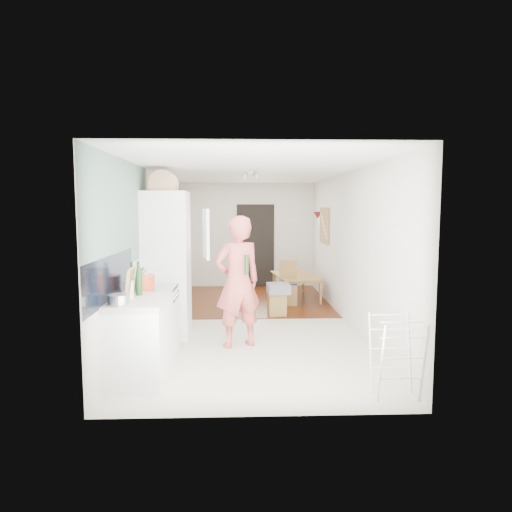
{
  "coord_description": "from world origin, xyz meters",
  "views": [
    {
      "loc": [
        -0.19,
        -7.51,
        1.91
      ],
      "look_at": [
        0.09,
        0.2,
        1.1
      ],
      "focal_mm": 32.0,
      "sensor_mm": 36.0,
      "label": 1
    }
  ],
  "objects": [
    {
      "name": "held_bottle",
      "position": [
        -0.09,
        -1.48,
        1.16
      ],
      "size": [
        0.06,
        0.06,
        0.27
      ],
      "primitive_type": "cylinder",
      "color": "#143F1B",
      "rests_on": "person"
    },
    {
      "name": "bottle_c",
      "position": [
        -1.39,
        -2.54,
        1.02
      ],
      "size": [
        0.1,
        0.1,
        0.2
      ],
      "primitive_type": "cylinder",
      "rotation": [
        0.0,
        0.0,
        -0.18
      ],
      "color": "silver",
      "rests_on": "worktop"
    },
    {
      "name": "dining_chair",
      "position": [
        0.77,
        1.36,
        0.43
      ],
      "size": [
        0.41,
        0.41,
        0.87
      ],
      "primitive_type": null,
      "rotation": [
        0.0,
        0.0,
        -0.13
      ],
      "color": "olive",
      "rests_on": "floor"
    },
    {
      "name": "cooker_top",
      "position": [
        -1.3,
        -1.8,
        0.9
      ],
      "size": [
        0.6,
        0.6,
        0.04
      ],
      "primitive_type": "cube",
      "color": "#B0B0B2",
      "rests_on": "room_shell"
    },
    {
      "name": "stool",
      "position": [
        0.47,
        0.46,
        0.2
      ],
      "size": [
        0.33,
        0.33,
        0.4
      ],
      "primitive_type": null,
      "rotation": [
        0.0,
        0.0,
        0.07
      ],
      "color": "olive",
      "rests_on": "floor"
    },
    {
      "name": "room_shell",
      "position": [
        0.0,
        0.0,
        1.25
      ],
      "size": [
        3.2,
        7.0,
        2.5
      ],
      "primitive_type": null,
      "color": "silver",
      "rests_on": "ground"
    },
    {
      "name": "fridge_interior",
      "position": [
        -0.96,
        -0.78,
        1.55
      ],
      "size": [
        0.02,
        0.52,
        0.66
      ],
      "primitive_type": "cube",
      "color": "white",
      "rests_on": "room_shell"
    },
    {
      "name": "wood_floor_overlay",
      "position": [
        0.0,
        1.85,
        0.01
      ],
      "size": [
        3.2,
        3.3,
        0.01
      ],
      "primitive_type": "cube",
      "color": "#562D0D",
      "rests_on": "room_shell"
    },
    {
      "name": "floor",
      "position": [
        0.0,
        0.0,
        0.0
      ],
      "size": [
        3.2,
        7.0,
        0.01
      ],
      "primitive_type": "cube",
      "color": "beige",
      "rests_on": "ground"
    },
    {
      "name": "worktop",
      "position": [
        -1.3,
        -2.55,
        0.89
      ],
      "size": [
        0.62,
        0.92,
        0.06
      ],
      "primitive_type": "cube",
      "color": "beige",
      "rests_on": "room_shell"
    },
    {
      "name": "red_casserole",
      "position": [
        -1.38,
        -1.96,
        1.01
      ],
      "size": [
        0.36,
        0.36,
        0.18
      ],
      "primitive_type": "cylinder",
      "rotation": [
        0.0,
        0.0,
        -0.2
      ],
      "color": "red",
      "rests_on": "cooker_top"
    },
    {
      "name": "range_cooker",
      "position": [
        -1.3,
        -1.8,
        0.44
      ],
      "size": [
        0.6,
        0.6,
        0.88
      ],
      "primitive_type": "cube",
      "color": "white",
      "rests_on": "room_shell"
    },
    {
      "name": "pinboard",
      "position": [
        1.58,
        1.9,
        1.55
      ],
      "size": [
        0.03,
        0.9,
        0.7
      ],
      "primitive_type": "cube",
      "color": "#AA7B4C",
      "rests_on": "room_shell"
    },
    {
      "name": "fridge_housing",
      "position": [
        -1.27,
        -0.78,
        1.07
      ],
      "size": [
        0.66,
        0.66,
        2.15
      ],
      "primitive_type": "cube",
      "color": "white",
      "rests_on": "room_shell"
    },
    {
      "name": "doorway_recess",
      "position": [
        0.2,
        3.48,
        1.0
      ],
      "size": [
        0.9,
        0.04,
        2.0
      ],
      "primitive_type": "cube",
      "color": "black",
      "rests_on": "room_shell"
    },
    {
      "name": "pepper_mill_front",
      "position": [
        -1.35,
        -2.04,
        1.02
      ],
      "size": [
        0.06,
        0.06,
        0.2
      ],
      "primitive_type": "cylinder",
      "rotation": [
        0.0,
        0.0,
        0.16
      ],
      "color": "tan",
      "rests_on": "worktop"
    },
    {
      "name": "pepper_mill_back",
      "position": [
        -1.33,
        -2.04,
        1.03
      ],
      "size": [
        0.07,
        0.07,
        0.23
      ],
      "primitive_type": "cylinder",
      "rotation": [
        0.0,
        0.0,
        -0.05
      ],
      "color": "tan",
      "rests_on": "worktop"
    },
    {
      "name": "steel_pan",
      "position": [
        -1.43,
        -2.86,
        0.97
      ],
      "size": [
        0.26,
        0.26,
        0.11
      ],
      "primitive_type": "cylinder",
      "rotation": [
        0.0,
        0.0,
        0.25
      ],
      "color": "#B0B0B2",
      "rests_on": "worktop"
    },
    {
      "name": "sage_wall_panel",
      "position": [
        -1.59,
        -2.0,
        1.85
      ],
      "size": [
        0.02,
        3.0,
        1.3
      ],
      "primitive_type": "cube",
      "color": "slate",
      "rests_on": "room_shell"
    },
    {
      "name": "bottle_a",
      "position": [
        -1.33,
        -2.34,
        1.08
      ],
      "size": [
        0.09,
        0.09,
        0.31
      ],
      "primitive_type": "cylinder",
      "rotation": [
        0.0,
        0.0,
        -0.26
      ],
      "color": "#143F1B",
      "rests_on": "worktop"
    },
    {
      "name": "base_cabinet",
      "position": [
        -1.3,
        -2.55,
        0.43
      ],
      "size": [
        0.6,
        0.9,
        0.86
      ],
      "primitive_type": "cube",
      "color": "white",
      "rests_on": "room_shell"
    },
    {
      "name": "fridge_door",
      "position": [
        -0.66,
        -1.08,
        1.55
      ],
      "size": [
        0.14,
        0.56,
        0.7
      ],
      "primitive_type": "cube",
      "rotation": [
        0.0,
        0.0,
        -1.4
      ],
      "color": "white",
      "rests_on": "room_shell"
    },
    {
      "name": "pinboard_frame",
      "position": [
        1.57,
        1.9,
        1.55
      ],
      "size": [
        0.0,
        0.94,
        0.74
      ],
      "primitive_type": "cube",
      "color": "olive",
      "rests_on": "room_shell"
    },
    {
      "name": "tile_splashback",
      "position": [
        -1.59,
        -2.55,
        1.15
      ],
      "size": [
        0.02,
        1.9,
        0.5
      ],
      "primitive_type": "cube",
      "color": "black",
      "rests_on": "room_shell"
    },
    {
      "name": "drying_rack",
      "position": [
        1.38,
        -3.12,
        0.42
      ],
      "size": [
        0.43,
        0.39,
        0.84
      ],
      "primitive_type": null,
      "rotation": [
        0.0,
        0.0,
        -0.01
      ],
      "color": "white",
      "rests_on": "floor"
    },
    {
      "name": "dining_table",
      "position": [
        1.03,
        1.91,
        0.22
      ],
      "size": [
        0.84,
        1.32,
        0.44
      ],
      "primitive_type": "imported",
      "rotation": [
        0.0,
        0.0,
        1.7
      ],
      "color": "olive",
      "rests_on": "floor"
    },
    {
      "name": "chopping_boards",
      "position": [
        -1.38,
        -2.56,
        1.1
      ],
      "size": [
        0.08,
        0.26,
        0.35
      ],
      "primitive_type": null,
      "rotation": [
        0.0,
        0.0,
        -0.18
      ],
      "color": "tan",
      "rests_on": "worktop"
    },
    {
      "name": "grey_drape",
      "position": [
        0.5,
        0.46,
        0.49
      ],
      "size": [
        0.42,
        0.42,
        0.17
      ],
      "primitive_type": "cube",
      "rotation": [
        0.0,
        0.0,
        0.08
      ],
      "color": "gray",
      "rests_on": "stool"
    },
    {
      "name": "bread_bin",
      "position": [
        -1.28,
        -0.81,
        2.26
      ],
      "size": [
        0.49,
        0.47,
        0.21
      ],
      "primitive_type": null,
      "rotation": [
        0.0,
        0.0,
        -0.25
      ],
      "color": "tan",
      "rests_on": "fridge_housing"
    },
    {
      "name": "person",
      "position": [
        -0.21,
        -1.33,
        1.07
      ],
      "size": [
        0.91,
        0.77,
        2.13
      ],
      "primitive_type": "imported",
      "rotation": [
        0.0,
        0.0,
        3.53
      ],
      "color": "#D65953",
      "rests_on": "floor"
    },
    {
      "name": "wall_sconce",
      "position": [
        1.54,
        2.55,
        1.75
      ],
      "size": [
        0.18,
        0.18,
        0.16
      ],
      "primitive_type": "cone",
      "color": "maroon",
      "rests_on": "room_shell"
    },
    {
      "name": "bottle_b",
      "position": [
        -1.44,
        -2.23,
        1.07
      ],
      "size": [
        0.08,
        0.08,
        0.29
      ],
      "primitive_type": "cylinder",
      "rotation": [
        0.0,
        0.0,
        -0.12
      ],
      "color": "#143F1B",
      "rests_on": "worktop"
    }
  ]
}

